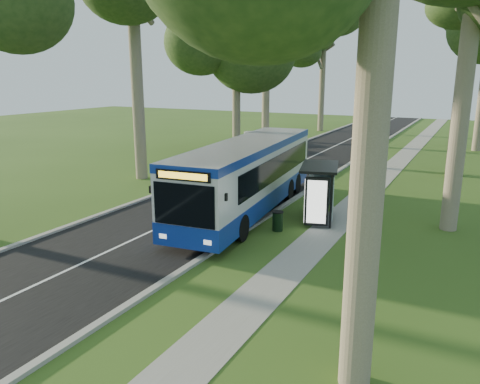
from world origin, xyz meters
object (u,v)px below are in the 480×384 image
at_px(bus, 248,177).
at_px(car_white, 251,141).
at_px(car_silver, 267,137).
at_px(bus_shelter, 319,184).
at_px(litter_bin, 278,221).
at_px(bus_stop_sign, 246,197).

distance_m(bus, car_white, 18.70).
height_order(bus, car_silver, bus).
distance_m(bus_shelter, car_white, 20.43).
xyz_separation_m(bus_shelter, litter_bin, (-1.14, -1.90, -1.33)).
bearing_deg(bus_stop_sign, car_white, 102.84).
xyz_separation_m(litter_bin, car_white, (-10.38, 18.74, 0.43)).
xyz_separation_m(litter_bin, car_silver, (-10.65, 22.73, 0.25)).
distance_m(bus_stop_sign, litter_bin, 1.95).
bearing_deg(litter_bin, car_silver, 115.11).
xyz_separation_m(bus_shelter, car_white, (-11.52, 16.85, -0.90)).
xyz_separation_m(bus, bus_shelter, (3.49, 0.02, 0.02)).
bearing_deg(bus_stop_sign, litter_bin, 43.63).
relative_size(bus_shelter, car_silver, 0.78).
distance_m(car_white, car_silver, 4.00).
height_order(bus_stop_sign, car_white, bus_stop_sign).
distance_m(bus, litter_bin, 3.28).
xyz_separation_m(bus, litter_bin, (2.35, -1.88, -1.31)).
bearing_deg(bus_shelter, car_white, 109.53).
height_order(bus_shelter, litter_bin, bus_shelter).
bearing_deg(litter_bin, bus_stop_sign, -123.72).
height_order(bus, bus_shelter, bus).
xyz_separation_m(bus_stop_sign, bus_shelter, (1.98, 3.16, 0.10)).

